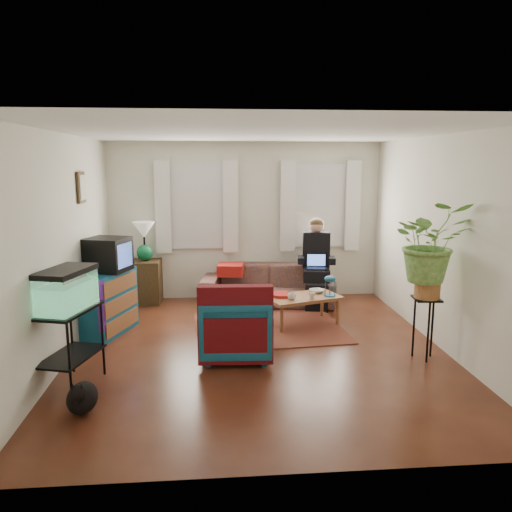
{
  "coord_description": "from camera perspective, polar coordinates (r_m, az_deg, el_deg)",
  "views": [
    {
      "loc": [
        -0.52,
        -5.79,
        2.26
      ],
      "look_at": [
        0.0,
        0.4,
        1.1
      ],
      "focal_mm": 35.0,
      "sensor_mm": 36.0,
      "label": 1
    }
  ],
  "objects": [
    {
      "name": "floor",
      "position": [
        6.24,
        0.31,
        -10.67
      ],
      "size": [
        4.5,
        5.0,
        0.01
      ],
      "primitive_type": "cube",
      "color": "#4F2B14",
      "rests_on": "ground"
    },
    {
      "name": "ceiling",
      "position": [
        5.82,
        0.34,
        13.93
      ],
      "size": [
        4.5,
        5.0,
        0.01
      ],
      "primitive_type": "cube",
      "color": "white",
      "rests_on": "wall_back"
    },
    {
      "name": "wall_back",
      "position": [
        8.36,
        -1.22,
        4.0
      ],
      "size": [
        4.5,
        0.01,
        2.6
      ],
      "primitive_type": "cube",
      "color": "silver",
      "rests_on": "floor"
    },
    {
      "name": "wall_front",
      "position": [
        3.47,
        4.06,
        -5.57
      ],
      "size": [
        4.5,
        0.01,
        2.6
      ],
      "primitive_type": "cube",
      "color": "silver",
      "rests_on": "floor"
    },
    {
      "name": "wall_left",
      "position": [
        6.12,
        -21.17,
        0.83
      ],
      "size": [
        0.01,
        5.0,
        2.6
      ],
      "primitive_type": "cube",
      "color": "silver",
      "rests_on": "floor"
    },
    {
      "name": "wall_right",
      "position": [
        6.49,
        20.54,
        1.4
      ],
      "size": [
        0.01,
        5.0,
        2.6
      ],
      "primitive_type": "cube",
      "color": "silver",
      "rests_on": "floor"
    },
    {
      "name": "window_left",
      "position": [
        8.3,
        -6.76,
        5.61
      ],
      "size": [
        1.08,
        0.04,
        1.38
      ],
      "primitive_type": "cube",
      "color": "white",
      "rests_on": "wall_back"
    },
    {
      "name": "window_right",
      "position": [
        8.49,
        7.28,
        5.71
      ],
      "size": [
        1.08,
        0.04,
        1.38
      ],
      "primitive_type": "cube",
      "color": "white",
      "rests_on": "wall_back"
    },
    {
      "name": "curtains_left",
      "position": [
        8.22,
        -6.78,
        5.56
      ],
      "size": [
        1.36,
        0.06,
        1.5
      ],
      "primitive_type": "cube",
      "color": "white",
      "rests_on": "wall_back"
    },
    {
      "name": "curtains_right",
      "position": [
        8.41,
        7.4,
        5.66
      ],
      "size": [
        1.36,
        0.06,
        1.5
      ],
      "primitive_type": "cube",
      "color": "white",
      "rests_on": "wall_back"
    },
    {
      "name": "picture_frame",
      "position": [
        6.86,
        -19.28,
        7.41
      ],
      "size": [
        0.04,
        0.32,
        0.4
      ],
      "primitive_type": "cube",
      "color": "#3D2616",
      "rests_on": "wall_left"
    },
    {
      "name": "area_rug",
      "position": [
        6.99,
        1.48,
        -8.22
      ],
      "size": [
        2.13,
        1.77,
        0.01
      ],
      "primitive_type": "cube",
      "rotation": [
        0.0,
        0.0,
        0.09
      ],
      "color": "brown",
      "rests_on": "floor"
    },
    {
      "name": "sofa",
      "position": [
        8.1,
        1.41,
        -2.57
      ],
      "size": [
        2.23,
        1.16,
        0.83
      ],
      "primitive_type": "imported",
      "rotation": [
        0.0,
        0.0,
        -0.16
      ],
      "color": "brown",
      "rests_on": "floor"
    },
    {
      "name": "seated_person",
      "position": [
        8.05,
        6.88,
        -1.14
      ],
      "size": [
        0.63,
        0.73,
        1.27
      ],
      "primitive_type": null,
      "rotation": [
        0.0,
        0.0,
        -0.16
      ],
      "color": "black",
      "rests_on": "sofa"
    },
    {
      "name": "side_table",
      "position": [
        8.36,
        -12.47,
        -2.87
      ],
      "size": [
        0.5,
        0.5,
        0.7
      ],
      "primitive_type": "cube",
      "rotation": [
        0.0,
        0.0,
        -0.03
      ],
      "color": "#3D1F17",
      "rests_on": "floor"
    },
    {
      "name": "table_lamp",
      "position": [
        8.23,
        -12.65,
        1.55
      ],
      "size": [
        0.37,
        0.37,
        0.64
      ],
      "primitive_type": null,
      "rotation": [
        0.0,
        0.0,
        -0.03
      ],
      "color": "white",
      "rests_on": "side_table"
    },
    {
      "name": "dresser",
      "position": [
        6.99,
        -16.84,
        -5.15
      ],
      "size": [
        0.75,
        1.04,
        0.84
      ],
      "primitive_type": "cube",
      "rotation": [
        0.0,
        0.0,
        -0.34
      ],
      "color": "#126B6D",
      "rests_on": "floor"
    },
    {
      "name": "crt_tv",
      "position": [
        6.91,
        -16.59,
        0.18
      ],
      "size": [
        0.64,
        0.61,
        0.45
      ],
      "primitive_type": "cube",
      "rotation": [
        0.0,
        0.0,
        -0.34
      ],
      "color": "black",
      "rests_on": "dresser"
    },
    {
      "name": "aquarium_stand",
      "position": [
        5.49,
        -20.43,
        -9.83
      ],
      "size": [
        0.59,
        0.81,
        0.82
      ],
      "primitive_type": "cube",
      "rotation": [
        0.0,
        0.0,
        -0.28
      ],
      "color": "black",
      "rests_on": "floor"
    },
    {
      "name": "aquarium",
      "position": [
        5.31,
        -20.86,
        -3.52
      ],
      "size": [
        0.53,
        0.74,
        0.43
      ],
      "primitive_type": "cube",
      "rotation": [
        0.0,
        0.0,
        -0.28
      ],
      "color": "#7FD899",
      "rests_on": "aquarium_stand"
    },
    {
      "name": "black_cat",
      "position": [
        4.99,
        -19.24,
        -14.73
      ],
      "size": [
        0.3,
        0.44,
        0.35
      ],
      "primitive_type": "ellipsoid",
      "rotation": [
        0.0,
        0.0,
        0.07
      ],
      "color": "black",
      "rests_on": "floor"
    },
    {
      "name": "armchair",
      "position": [
        5.93,
        -2.35,
        -7.57
      ],
      "size": [
        0.84,
        0.79,
        0.83
      ],
      "primitive_type": "imported",
      "rotation": [
        0.0,
        0.0,
        3.1
      ],
      "color": "navy",
      "rests_on": "floor"
    },
    {
      "name": "serape_throw",
      "position": [
        5.57,
        -2.36,
        -6.9
      ],
      "size": [
        0.84,
        0.23,
        0.69
      ],
      "primitive_type": "cube",
      "rotation": [
        0.0,
        0.0,
        -0.04
      ],
      "color": "#9E0A0A",
      "rests_on": "armchair"
    },
    {
      "name": "coffee_table",
      "position": [
        7.12,
        5.38,
        -6.2
      ],
      "size": [
        1.13,
        0.85,
        0.42
      ],
      "primitive_type": "cube",
      "rotation": [
        0.0,
        0.0,
        0.33
      ],
      "color": "brown",
      "rests_on": "floor"
    },
    {
      "name": "cup_a",
      "position": [
        6.87,
        4.11,
        -4.62
      ],
      "size": [
        0.14,
        0.14,
        0.09
      ],
      "primitive_type": "imported",
      "rotation": [
        0.0,
        0.0,
        0.33
      ],
      "color": "white",
      "rests_on": "coffee_table"
    },
    {
      "name": "cup_b",
      "position": [
        6.94,
        6.42,
        -4.52
      ],
      "size": [
        0.12,
        0.12,
        0.09
      ],
      "primitive_type": "imported",
      "rotation": [
        0.0,
        0.0,
        0.33
      ],
      "color": "beige",
      "rests_on": "coffee_table"
    },
    {
      "name": "bowl",
      "position": [
        7.27,
        6.97,
        -3.98
      ],
      "size": [
        0.25,
        0.25,
        0.05
      ],
      "primitive_type": "imported",
      "rotation": [
        0.0,
        0.0,
        0.33
      ],
      "color": "white",
      "rests_on": "coffee_table"
    },
    {
      "name": "snack_tray",
      "position": [
        7.05,
        2.91,
        -4.42
      ],
      "size": [
        0.4,
        0.4,
        0.04
      ],
      "primitive_type": "cylinder",
      "rotation": [
        0.0,
        0.0,
        0.33
      ],
      "color": "#B21414",
      "rests_on": "coffee_table"
    },
    {
      "name": "birdcage",
      "position": [
        7.08,
        8.45,
        -3.38
      ],
      "size": [
        0.21,
        0.21,
        0.29
      ],
      "primitive_type": null,
      "rotation": [
        0.0,
        0.0,
        0.33
      ],
      "color": "#115B6B",
      "rests_on": "coffee_table"
    },
    {
      "name": "plant_stand",
      "position": [
        6.19,
        18.72,
        -7.83
      ],
      "size": [
        0.34,
        0.34,
        0.73
      ],
      "primitive_type": "cube",
      "rotation": [
        0.0,
        0.0,
        -0.09
      ],
      "color": "black",
      "rests_on": "floor"
    },
    {
      "name": "potted_plant",
      "position": [
        5.98,
        19.22,
        0.16
      ],
      "size": [
        0.9,
        0.8,
        0.93
      ],
      "primitive_type": "imported",
      "rotation": [
        0.0,
        0.0,
        -0.09
      ],
      "color": "#599947",
      "rests_on": "plant_stand"
    }
  ]
}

